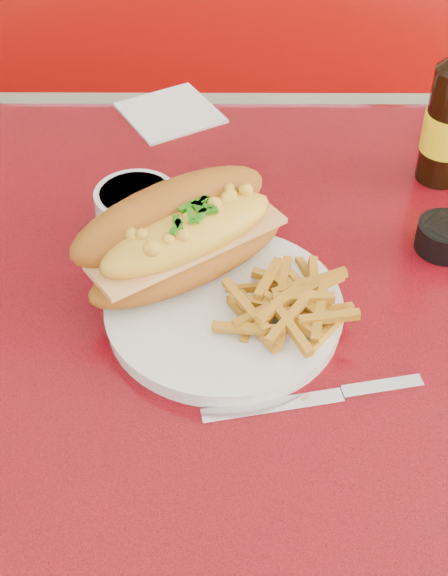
{
  "coord_description": "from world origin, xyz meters",
  "views": [
    {
      "loc": [
        0.01,
        -0.61,
        1.35
      ],
      "look_at": [
        0.01,
        -0.03,
        0.81
      ],
      "focal_mm": 50.0,
      "sensor_mm": 36.0,
      "label": 1
    }
  ],
  "objects_px": {
    "booth_bench_far": "(222,200)",
    "knife": "(332,396)",
    "fork": "(234,262)",
    "diner_table": "(218,394)",
    "dinner_plate": "(224,310)",
    "sauce_cup_right": "(446,236)",
    "mac_hoagie": "(182,235)",
    "gravy_ramekin": "(137,210)"
  },
  "relations": [
    {
      "from": "diner_table",
      "to": "sauce_cup_right",
      "type": "xyz_separation_m",
      "value": [
        0.25,
        0.08,
        0.18
      ]
    },
    {
      "from": "diner_table",
      "to": "dinner_plate",
      "type": "distance_m",
      "value": 0.17
    },
    {
      "from": "sauce_cup_right",
      "to": "knife",
      "type": "xyz_separation_m",
      "value": [
        -0.14,
        -0.21,
        -0.02
      ]
    },
    {
      "from": "dinner_plate",
      "to": "knife",
      "type": "xyz_separation_m",
      "value": [
        0.1,
        -0.11,
        -0.01
      ]
    },
    {
      "from": "booth_bench_far",
      "to": "knife",
      "type": "distance_m",
      "value": 1.07
    },
    {
      "from": "gravy_ramekin",
      "to": "knife",
      "type": "xyz_separation_m",
      "value": [
        0.2,
        -0.25,
        -0.02
      ]
    },
    {
      "from": "sauce_cup_right",
      "to": "knife",
      "type": "distance_m",
      "value": 0.26
    },
    {
      "from": "mac_hoagie",
      "to": "sauce_cup_right",
      "type": "xyz_separation_m",
      "value": [
        0.29,
        0.05,
        -0.04
      ]
    },
    {
      "from": "mac_hoagie",
      "to": "diner_table",
      "type": "bearing_deg",
      "value": -70.37
    },
    {
      "from": "booth_bench_far",
      "to": "dinner_plate",
      "type": "distance_m",
      "value": 0.98
    },
    {
      "from": "diner_table",
      "to": "sauce_cup_right",
      "type": "distance_m",
      "value": 0.32
    },
    {
      "from": "booth_bench_far",
      "to": "mac_hoagie",
      "type": "distance_m",
      "value": 0.96
    },
    {
      "from": "booth_bench_far",
      "to": "fork",
      "type": "relative_size",
      "value": 9.51
    },
    {
      "from": "dinner_plate",
      "to": "gravy_ramekin",
      "type": "relative_size",
      "value": 2.26
    },
    {
      "from": "diner_table",
      "to": "sauce_cup_right",
      "type": "height_order",
      "value": "sauce_cup_right"
    },
    {
      "from": "dinner_plate",
      "to": "sauce_cup_right",
      "type": "bearing_deg",
      "value": 24.16
    },
    {
      "from": "fork",
      "to": "knife",
      "type": "bearing_deg",
      "value": -172.26
    },
    {
      "from": "booth_bench_far",
      "to": "mac_hoagie",
      "type": "relative_size",
      "value": 4.74
    },
    {
      "from": "mac_hoagie",
      "to": "gravy_ramekin",
      "type": "xyz_separation_m",
      "value": [
        -0.06,
        0.09,
        -0.03
      ]
    },
    {
      "from": "gravy_ramekin",
      "to": "sauce_cup_right",
      "type": "bearing_deg",
      "value": -5.44
    },
    {
      "from": "fork",
      "to": "knife",
      "type": "xyz_separation_m",
      "value": [
        0.09,
        -0.17,
        -0.01
      ]
    },
    {
      "from": "booth_bench_far",
      "to": "sauce_cup_right",
      "type": "height_order",
      "value": "booth_bench_far"
    },
    {
      "from": "dinner_plate",
      "to": "knife",
      "type": "bearing_deg",
      "value": -46.33
    },
    {
      "from": "mac_hoagie",
      "to": "gravy_ramekin",
      "type": "bearing_deg",
      "value": 87.7
    },
    {
      "from": "dinner_plate",
      "to": "knife",
      "type": "distance_m",
      "value": 0.15
    },
    {
      "from": "booth_bench_far",
      "to": "fork",
      "type": "distance_m",
      "value": 0.92
    },
    {
      "from": "mac_hoagie",
      "to": "fork",
      "type": "distance_m",
      "value": 0.07
    },
    {
      "from": "diner_table",
      "to": "booth_bench_far",
      "type": "bearing_deg",
      "value": 90.0
    },
    {
      "from": "dinner_plate",
      "to": "sauce_cup_right",
      "type": "relative_size",
      "value": 2.96
    },
    {
      "from": "gravy_ramekin",
      "to": "knife",
      "type": "relative_size",
      "value": 0.54
    },
    {
      "from": "booth_bench_far",
      "to": "sauce_cup_right",
      "type": "bearing_deg",
      "value": -71.08
    },
    {
      "from": "mac_hoagie",
      "to": "sauce_cup_right",
      "type": "distance_m",
      "value": 0.3
    },
    {
      "from": "diner_table",
      "to": "fork",
      "type": "distance_m",
      "value": 0.18
    },
    {
      "from": "gravy_ramekin",
      "to": "sauce_cup_right",
      "type": "xyz_separation_m",
      "value": [
        0.34,
        -0.03,
        -0.01
      ]
    },
    {
      "from": "sauce_cup_right",
      "to": "dinner_plate",
      "type": "bearing_deg",
      "value": -155.84
    },
    {
      "from": "diner_table",
      "to": "mac_hoagie",
      "type": "distance_m",
      "value": 0.23
    },
    {
      "from": "fork",
      "to": "sauce_cup_right",
      "type": "xyz_separation_m",
      "value": [
        0.23,
        0.05,
        0.0
      ]
    },
    {
      "from": "gravy_ramekin",
      "to": "fork",
      "type": "bearing_deg",
      "value": -35.43
    },
    {
      "from": "mac_hoagie",
      "to": "dinner_plate",
      "type": "bearing_deg",
      "value": -88.24
    },
    {
      "from": "fork",
      "to": "gravy_ramekin",
      "type": "distance_m",
      "value": 0.13
    },
    {
      "from": "diner_table",
      "to": "knife",
      "type": "height_order",
      "value": "knife"
    },
    {
      "from": "sauce_cup_right",
      "to": "diner_table",
      "type": "bearing_deg",
      "value": -162.77
    }
  ]
}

